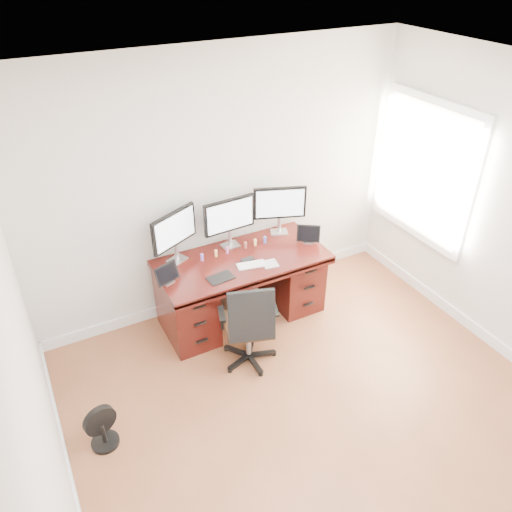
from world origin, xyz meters
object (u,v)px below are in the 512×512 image
keyboard (251,265)px  monitor_center (229,217)px  desk (241,285)px  office_chair (249,338)px  floor_fan (102,428)px

keyboard → monitor_center: bearing=103.8°
monitor_center → keyboard: monitor_center is taller
desk → office_chair: office_chair is taller
desk → keyboard: bearing=-83.3°
desk → monitor_center: monitor_center is taller
desk → monitor_center: 0.72m
monitor_center → office_chair: bearing=-108.5°
desk → floor_fan: bearing=-151.2°
desk → keyboard: size_ratio=6.14×
desk → keyboard: keyboard is taller
desk → office_chair: (-0.24, -0.66, -0.09)m
office_chair → keyboard: bearing=78.4°
office_chair → desk: bearing=87.8°
keyboard → office_chair: bearing=-108.8°
monitor_center → desk: bearing=-93.2°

